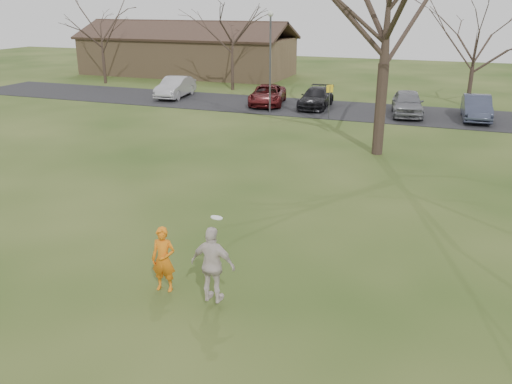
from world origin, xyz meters
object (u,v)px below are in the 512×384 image
at_px(car_4, 407,103).
at_px(car_5, 477,108).
at_px(lamp_post, 270,50).
at_px(car_3, 316,98).
at_px(building, 187,54).
at_px(car_2, 268,95).
at_px(player_defender, 164,259).
at_px(car_1, 175,87).
at_px(catching_play, 213,265).

relative_size(car_4, car_5, 1.03).
bearing_deg(lamp_post, car_3, 48.82).
bearing_deg(building, car_2, -45.03).
height_order(player_defender, car_2, player_defender).
height_order(car_1, building, building).
height_order(building, lamp_post, lamp_post).
bearing_deg(car_5, car_2, 174.96).
xyz_separation_m(car_1, catching_play, (14.93, -25.43, 0.32)).
bearing_deg(catching_play, building, 118.29).
xyz_separation_m(car_3, car_5, (10.08, -0.46, 0.08)).
height_order(car_3, lamp_post, lamp_post).
bearing_deg(car_2, building, 123.37).
height_order(player_defender, catching_play, catching_play).
bearing_deg(car_2, car_1, 165.33).
relative_size(car_4, building, 0.22).
height_order(car_3, catching_play, catching_play).
height_order(car_1, car_5, car_1).
xyz_separation_m(car_2, car_3, (3.42, 0.15, -0.01)).
relative_size(catching_play, lamp_post, 0.34).
height_order(catching_play, building, building).
height_order(car_4, building, building).
xyz_separation_m(car_2, building, (-12.94, 12.95, 1.23)).
height_order(car_1, car_3, car_1).
distance_m(car_1, car_4, 16.90).
bearing_deg(car_1, building, 107.74).
distance_m(car_1, car_3, 10.86).
bearing_deg(building, catching_play, -61.71).
bearing_deg(building, car_1, -66.31).
height_order(car_1, car_2, car_1).
bearing_deg(car_4, car_1, 168.67).
bearing_deg(car_3, car_2, -179.56).
distance_m(building, lamp_post, 20.99).
bearing_deg(player_defender, car_3, 88.39).
relative_size(player_defender, car_3, 0.37).
height_order(car_5, lamp_post, lamp_post).
bearing_deg(player_defender, lamp_post, 95.03).
distance_m(car_4, building, 26.08).
relative_size(car_1, car_4, 1.01).
xyz_separation_m(player_defender, building, (-18.95, 37.68, 1.09)).
bearing_deg(car_2, player_defender, -87.94).
xyz_separation_m(player_defender, car_1, (-13.44, 25.12, -0.04)).
relative_size(car_1, car_2, 0.96).
bearing_deg(car_1, catching_play, -65.52).
xyz_separation_m(player_defender, car_3, (-2.59, 24.87, -0.15)).
height_order(car_2, car_3, car_2).
xyz_separation_m(player_defender, lamp_post, (-4.95, 22.18, 3.13)).
distance_m(player_defender, lamp_post, 22.94).
distance_m(car_3, catching_play, 25.52).
xyz_separation_m(car_1, building, (-5.51, 12.55, 1.13)).
xyz_separation_m(car_4, car_5, (4.05, 0.08, -0.05)).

